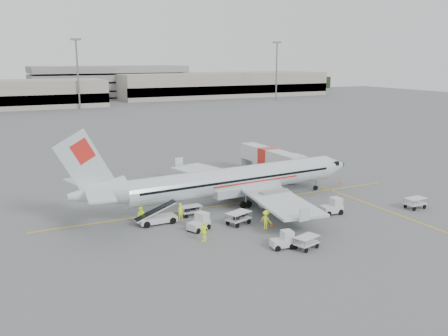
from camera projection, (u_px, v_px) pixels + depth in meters
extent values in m
plane|color=#56595B|center=(232.00, 204.00, 56.90)|extent=(360.00, 360.00, 0.00)
cube|color=yellow|center=(232.00, 204.00, 56.89)|extent=(44.00, 0.20, 0.01)
cube|color=yellow|center=(375.00, 206.00, 55.95)|extent=(0.20, 20.00, 0.01)
cone|color=#F75E04|center=(341.00, 182.00, 65.77)|extent=(0.33, 0.33, 0.54)
cone|color=#F75E04|center=(193.00, 169.00, 73.08)|extent=(0.42, 0.42, 0.68)
cone|color=#F75E04|center=(272.00, 223.00, 49.35)|extent=(0.34, 0.34, 0.55)
imported|color=#E0F925|center=(181.00, 212.00, 50.92)|extent=(0.76, 0.60, 1.84)
imported|color=#E0F925|center=(141.00, 215.00, 49.88)|extent=(1.02, 1.08, 1.76)
imported|color=#E0F925|center=(266.00, 220.00, 48.38)|extent=(1.15, 1.39, 1.87)
imported|color=#E0F925|center=(204.00, 232.00, 45.10)|extent=(1.15, 0.83, 1.82)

